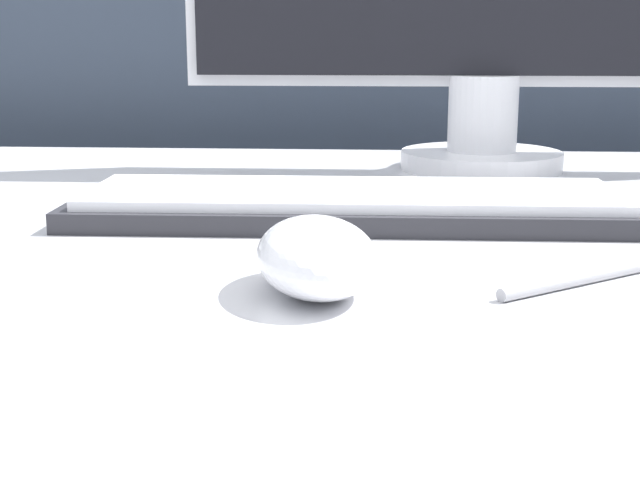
# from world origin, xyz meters

# --- Properties ---
(partition_panel) EXTENTS (5.00, 0.03, 1.01)m
(partition_panel) POSITION_xyz_m (0.00, 0.65, 0.50)
(partition_panel) COLOR #333D4C
(partition_panel) RESTS_ON ground_plane
(computer_mouse_near) EXTENTS (0.09, 0.12, 0.04)m
(computer_mouse_near) POSITION_xyz_m (0.05, -0.13, 0.75)
(computer_mouse_near) COLOR white
(computer_mouse_near) RESTS_ON desk
(keyboard) EXTENTS (0.45, 0.15, 0.02)m
(keyboard) POSITION_xyz_m (0.07, 0.09, 0.74)
(keyboard) COLOR #28282D
(keyboard) RESTS_ON desk
(pen) EXTENTS (0.13, 0.10, 0.01)m
(pen) POSITION_xyz_m (0.22, -0.09, 0.73)
(pen) COLOR #99999E
(pen) RESTS_ON desk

